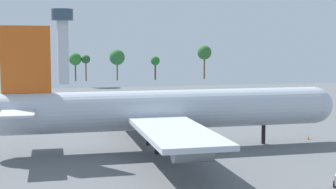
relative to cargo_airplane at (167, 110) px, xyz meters
name	(u,v)px	position (x,y,z in m)	size (l,w,h in m)	color
ground_plane	(168,149)	(0.12, 0.00, -6.51)	(239.44, 239.44, 0.00)	slate
cargo_airplane	(167,110)	(0.00, 0.00, 0.00)	(59.86, 55.31, 20.34)	silver
baggage_tug	(131,118)	(-1.67, 28.23, -5.28)	(4.16, 3.20, 2.54)	#B21E19
maintenance_van	(202,116)	(14.67, 27.24, -5.43)	(4.95, 3.24, 1.98)	silver
safety_cone_nose	(308,138)	(27.05, 1.76, -6.16)	(0.49, 0.49, 0.70)	orange
control_tower	(63,38)	(-12.76, 140.66, 13.44)	(9.21, 9.21, 32.18)	silver
tree_line_backdrop	(58,57)	(-14.79, 156.41, 4.65)	(127.61, 7.48, 16.52)	#51381E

